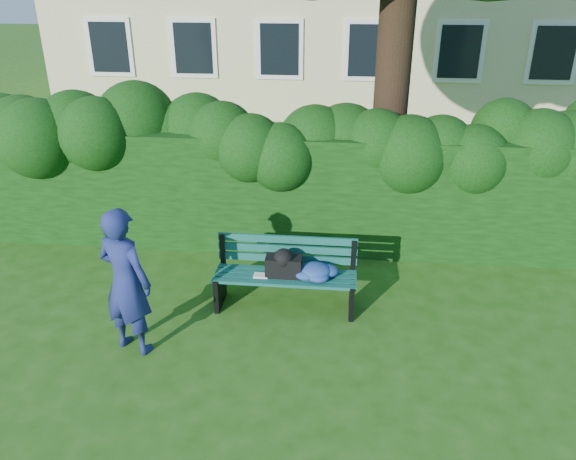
# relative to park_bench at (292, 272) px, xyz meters

# --- Properties ---
(ground) EXTENTS (80.00, 80.00, 0.00)m
(ground) POSITION_rel_park_bench_xyz_m (-0.09, -0.31, -0.50)
(ground) COLOR #225010
(ground) RESTS_ON ground
(hedge) EXTENTS (10.00, 1.00, 1.80)m
(hedge) POSITION_rel_park_bench_xyz_m (-0.09, 1.89, 0.40)
(hedge) COLOR black
(hedge) RESTS_ON ground
(park_bench) EXTENTS (1.79, 0.56, 0.89)m
(park_bench) POSITION_rel_park_bench_xyz_m (0.00, 0.00, 0.00)
(park_bench) COLOR #0E463B
(park_bench) RESTS_ON ground
(man_reading) EXTENTS (0.74, 0.61, 1.74)m
(man_reading) POSITION_rel_park_bench_xyz_m (-1.73, -1.06, 0.37)
(man_reading) COLOR navy
(man_reading) RESTS_ON ground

